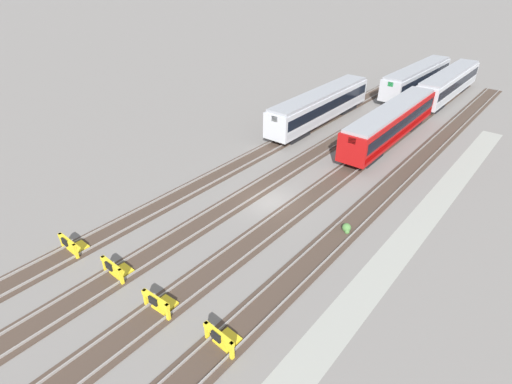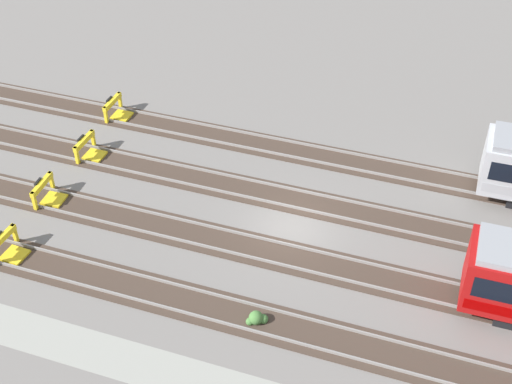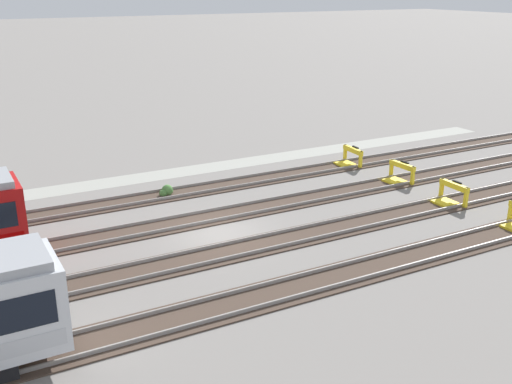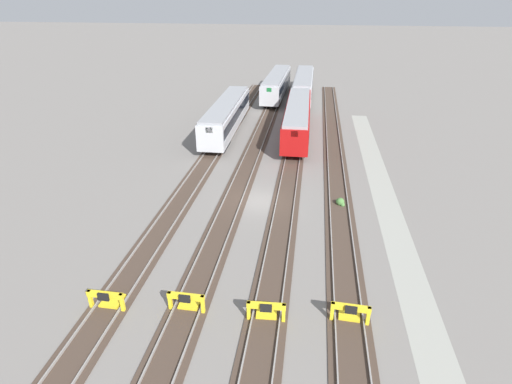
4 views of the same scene
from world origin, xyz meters
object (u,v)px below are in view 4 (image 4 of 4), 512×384
Objects in this scene: subway_car_front_row_leftmost at (277,84)px; bumper_stop_far_inner_track at (109,299)px; subway_car_front_row_centre at (227,115)px; weed_clump at (340,202)px; subway_car_front_row_right_inner at (303,85)px; bumper_stop_middle_track at (188,301)px; bumper_stop_nearest_track at (350,312)px; bumper_stop_near_inner_track at (266,310)px; subway_car_front_row_left_inner at (297,118)px.

subway_car_front_row_leftmost is 9.02× the size of bumper_stop_far_inner_track.
subway_car_front_row_centre is 21.49m from weed_clump.
weed_clump is at bearing -43.52° from bumper_stop_far_inner_track.
bumper_stop_far_inner_track is at bearing 170.26° from subway_car_front_row_right_inner.
bumper_stop_nearest_track is at bearing -87.33° from bumper_stop_middle_track.
bumper_stop_middle_track is at bearing -172.04° from subway_car_front_row_centre.
subway_car_front_row_leftmost reaches higher than bumper_stop_far_inner_track.
weed_clump is (13.08, -8.61, -0.27)m from bumper_stop_middle_track.
subway_car_front_row_centre reaches higher than bumper_stop_middle_track.
bumper_stop_near_inner_track is 4.24m from bumper_stop_middle_track.
subway_car_front_row_centre is 32.47m from bumper_stop_nearest_track.
subway_car_front_row_right_inner is at bearing -0.03° from subway_car_front_row_left_inner.
subway_car_front_row_leftmost is 49.87m from bumper_stop_far_inner_track.
bumper_stop_nearest_track is at bearing -83.64° from bumper_stop_near_inner_track.
subway_car_front_row_left_inner is 19.61× the size of weed_clump.
weed_clump is (-36.11, -8.67, -1.80)m from subway_car_front_row_leftmost.
subway_car_front_row_right_inner is at bearing -4.95° from bumper_stop_middle_track.
subway_car_front_row_left_inner is 9.00× the size of bumper_stop_middle_track.
bumper_stop_near_inner_track is (-30.30, 0.00, -1.53)m from subway_car_front_row_left_inner.
weed_clump is (-36.06, -4.36, -1.80)m from subway_car_front_row_right_inner.
bumper_stop_far_inner_track is (-49.67, 4.20, -1.53)m from subway_car_front_row_leftmost.
bumper_stop_far_inner_track is (-30.69, 8.50, -1.53)m from subway_car_front_row_left_inner.
bumper_stop_near_inner_track is at bearing -87.32° from bumper_stop_far_inner_track.
bumper_stop_near_inner_track is 2.18× the size of weed_clump.
subway_car_front_row_right_inner is 50.36m from bumper_stop_far_inner_track.
subway_car_front_row_right_inner reaches higher than bumper_stop_nearest_track.
subway_car_front_row_right_inner is 36.37m from weed_clump.
bumper_stop_far_inner_track is at bearing 175.16° from subway_car_front_row_leftmost.
bumper_stop_far_inner_track is (-0.48, 4.26, 0.00)m from bumper_stop_middle_track.
subway_car_front_row_leftmost is 1.00× the size of subway_car_front_row_left_inner.
subway_car_front_row_right_inner is (18.92, -0.01, 0.00)m from subway_car_front_row_left_inner.
subway_car_front_row_leftmost is 8.99× the size of bumper_stop_nearest_track.
bumper_stop_near_inner_track is at bearing 96.36° from bumper_stop_nearest_track.
bumper_stop_far_inner_track is 2.18× the size of weed_clump.
weed_clump is at bearing -18.37° from bumper_stop_near_inner_track.
subway_car_front_row_centre is 31.49m from bumper_stop_near_inner_track.
subway_car_front_row_leftmost is 37.18m from weed_clump.
bumper_stop_near_inner_track is at bearing -91.08° from bumper_stop_middle_track.
bumper_stop_middle_track is (-30.22, 4.24, -1.53)m from subway_car_front_row_left_inner.
subway_car_front_row_centre is at bearing 36.83° from weed_clump.
subway_car_front_row_left_inner and subway_car_front_row_right_inner have the same top height.
weed_clump is at bearing -33.37° from bumper_stop_middle_track.
subway_car_front_row_leftmost and subway_car_front_row_left_inner have the same top height.
subway_car_front_row_right_inner is 19.58× the size of weed_clump.
bumper_stop_nearest_track is 12.81m from bumper_stop_far_inner_track.
bumper_stop_nearest_track and bumper_stop_far_inner_track have the same top height.
bumper_stop_nearest_track is (-29.82, -12.75, -1.53)m from subway_car_front_row_centre.
subway_car_front_row_right_inner reaches higher than bumper_stop_near_inner_track.
bumper_stop_far_inner_track is (-49.62, 8.51, -1.53)m from subway_car_front_row_right_inner.
subway_car_front_row_left_inner is at bearing -167.23° from subway_car_front_row_leftmost.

